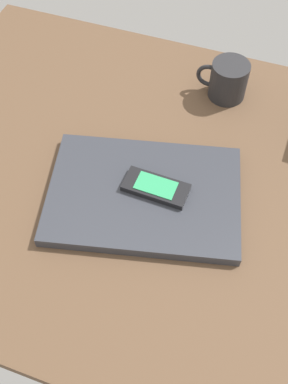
% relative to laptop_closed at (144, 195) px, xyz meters
% --- Properties ---
extents(desk_surface, '(1.20, 0.80, 0.03)m').
position_rel_laptop_closed_xyz_m(desk_surface, '(-0.07, -0.05, -0.03)').
color(desk_surface, brown).
rests_on(desk_surface, ground).
extents(laptop_closed, '(0.39, 0.31, 0.02)m').
position_rel_laptop_closed_xyz_m(laptop_closed, '(0.00, 0.00, 0.00)').
color(laptop_closed, '#33353D').
rests_on(laptop_closed, desk_surface).
extents(cell_phone_on_laptop, '(0.12, 0.06, 0.01)m').
position_rel_laptop_closed_xyz_m(cell_phone_on_laptop, '(-0.02, -0.01, 0.02)').
color(cell_phone_on_laptop, black).
rests_on(cell_phone_on_laptop, laptop_closed).
extents(coffee_mug, '(0.11, 0.08, 0.08)m').
position_rel_laptop_closed_xyz_m(coffee_mug, '(-0.08, -0.31, 0.03)').
color(coffee_mug, '#262628').
rests_on(coffee_mug, desk_surface).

